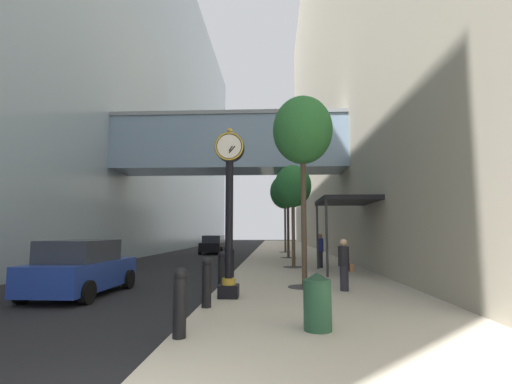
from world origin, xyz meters
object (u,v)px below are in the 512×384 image
at_px(bollard_second, 207,281).
at_px(street_tree_mid_far, 288,189).
at_px(bollard_third, 222,270).
at_px(car_black_mid, 214,245).
at_px(car_blue_near, 81,269).
at_px(street_clock, 229,202).
at_px(bollard_nearest, 180,301).
at_px(street_tree_near, 303,132).
at_px(street_tree_mid_near, 293,187).
at_px(street_tree_far, 285,192).
at_px(pedestrian_walking, 344,264).
at_px(trash_bin, 317,300).
at_px(bollard_fourth, 231,263).
at_px(pedestrian_by_clock, 320,249).

relative_size(bollard_second, street_tree_mid_far, 0.20).
bearing_deg(bollard_third, car_black_mid, 100.08).
relative_size(street_tree_mid_far, car_blue_near, 1.50).
bearing_deg(street_clock, bollard_nearest, -95.55).
xyz_separation_m(street_tree_near, street_tree_mid_near, (0.00, 6.70, -1.08)).
relative_size(street_clock, street_tree_far, 0.70).
bearing_deg(bollard_nearest, car_blue_near, 132.35).
bearing_deg(car_blue_near, pedestrian_walking, 2.87).
height_order(bollard_third, pedestrian_walking, pedestrian_walking).
bearing_deg(street_tree_mid_near, street_tree_mid_far, 90.00).
distance_m(street_tree_mid_near, car_black_mid, 15.20).
relative_size(street_tree_near, car_blue_near, 1.60).
xyz_separation_m(bollard_nearest, pedestrian_walking, (3.80, 5.14, 0.20)).
bearing_deg(car_black_mid, street_tree_mid_far, -46.50).
relative_size(bollard_third, car_blue_near, 0.30).
relative_size(trash_bin, pedestrian_walking, 0.66).
relative_size(bollard_fourth, street_tree_near, 0.19).
distance_m(bollard_nearest, trash_bin, 2.51).
distance_m(street_tree_near, street_tree_far, 20.09).
relative_size(street_tree_near, street_tree_far, 0.94).
distance_m(bollard_second, trash_bin, 3.10).
height_order(street_clock, street_tree_far, street_tree_far).
distance_m(bollard_fourth, street_tree_mid_near, 6.61).
relative_size(bollard_second, street_tree_near, 0.19).
relative_size(bollard_fourth, car_black_mid, 0.26).
distance_m(trash_bin, pedestrian_walking, 4.74).
bearing_deg(bollard_third, pedestrian_by_clock, 61.46).
bearing_deg(pedestrian_by_clock, car_black_mid, 119.51).
bearing_deg(bollard_second, street_clock, 74.11).
bearing_deg(street_tree_far, bollard_fourth, -98.16).
distance_m(street_tree_mid_far, pedestrian_walking, 14.67).
bearing_deg(bollard_nearest, street_clock, 84.45).
distance_m(bollard_third, street_tree_near, 5.34).
relative_size(street_tree_mid_near, pedestrian_by_clock, 3.09).
bearing_deg(street_tree_mid_far, bollard_third, -100.52).
bearing_deg(bollard_third, bollard_nearest, -90.00).
bearing_deg(trash_bin, bollard_nearest, -166.04).
relative_size(bollard_third, street_tree_mid_near, 0.23).
xyz_separation_m(street_tree_mid_near, car_black_mid, (-6.33, 13.37, -3.48)).
xyz_separation_m(street_clock, street_tree_far, (2.26, 22.07, 2.68)).
height_order(street_clock, bollard_second, street_clock).
height_order(bollard_nearest, street_tree_far, street_tree_far).
height_order(bollard_fourth, car_black_mid, car_black_mid).
height_order(street_tree_mid_near, car_blue_near, street_tree_mid_near).
bearing_deg(street_tree_mid_far, car_blue_near, -115.63).
distance_m(bollard_third, street_tree_mid_near, 8.65).
distance_m(bollard_second, bollard_third, 2.52).
bearing_deg(pedestrian_walking, bollard_third, -178.52).
xyz_separation_m(bollard_second, pedestrian_by_clock, (3.96, 9.81, 0.28)).
xyz_separation_m(street_clock, pedestrian_walking, (3.42, 1.31, -1.81)).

